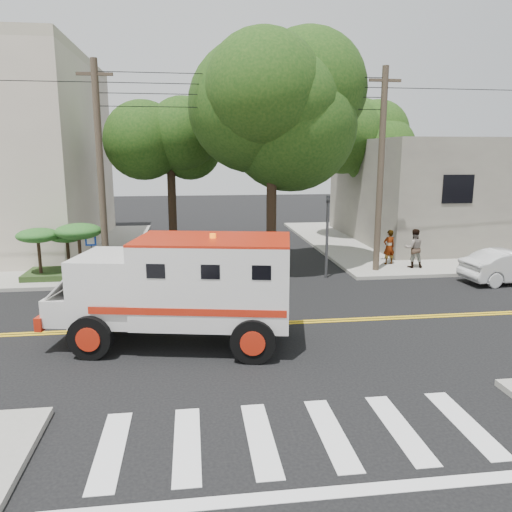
{
  "coord_description": "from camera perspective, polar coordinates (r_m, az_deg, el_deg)",
  "views": [
    {
      "loc": [
        -2.01,
        -15.09,
        5.38
      ],
      "look_at": [
        0.36,
        3.03,
        1.6
      ],
      "focal_mm": 35.0,
      "sensor_mm": 36.0,
      "label": 1
    }
  ],
  "objects": [
    {
      "name": "palm_planter",
      "position": [
        22.69,
        -21.19,
        1.42
      ],
      "size": [
        3.52,
        2.63,
        2.36
      ],
      "color": "#1E3314",
      "rests_on": "sidewalk_nw"
    },
    {
      "name": "utility_pole_right",
      "position": [
        22.87,
        14.04,
        9.14
      ],
      "size": [
        0.28,
        0.28,
        9.0
      ],
      "primitive_type": "cylinder",
      "color": "#382D23",
      "rests_on": "ground"
    },
    {
      "name": "pedestrian_a",
      "position": [
        24.64,
        14.96,
        1.0
      ],
      "size": [
        0.67,
        0.5,
        1.66
      ],
      "primitive_type": "imported",
      "rotation": [
        0.0,
        0.0,
        3.33
      ],
      "color": "gray",
      "rests_on": "sidewalk_ne"
    },
    {
      "name": "ground",
      "position": [
        16.15,
        0.13,
        -7.78
      ],
      "size": [
        100.0,
        100.0,
        0.0
      ],
      "primitive_type": "plane",
      "color": "black",
      "rests_on": "ground"
    },
    {
      "name": "building_right",
      "position": [
        33.77,
        22.98,
        6.99
      ],
      "size": [
        14.0,
        12.0,
        6.0
      ],
      "primitive_type": "cube",
      "color": "#6A635B",
      "rests_on": "sidewalk_ne"
    },
    {
      "name": "sidewalk_ne",
      "position": [
        32.96,
        20.74,
        1.67
      ],
      "size": [
        17.0,
        17.0,
        0.15
      ],
      "primitive_type": "cube",
      "color": "gray",
      "rests_on": "ground"
    },
    {
      "name": "traffic_signal",
      "position": [
        21.72,
        8.15,
        3.22
      ],
      "size": [
        0.15,
        0.18,
        3.6
      ],
      "color": "#3F3F42",
      "rests_on": "ground"
    },
    {
      "name": "tree_right",
      "position": [
        32.72,
        12.22,
        12.69
      ],
      "size": [
        4.8,
        4.5,
        8.2
      ],
      "color": "black",
      "rests_on": "ground"
    },
    {
      "name": "parked_sedan",
      "position": [
        23.61,
        27.23,
        -1.06
      ],
      "size": [
        4.34,
        1.81,
        1.4
      ],
      "primitive_type": "imported",
      "rotation": [
        0.0,
        0.0,
        1.65
      ],
      "color": "#BCBCBC",
      "rests_on": "ground"
    },
    {
      "name": "pedestrian_b",
      "position": [
        24.23,
        17.6,
        0.85
      ],
      "size": [
        0.98,
        0.82,
        1.8
      ],
      "primitive_type": "imported",
      "rotation": [
        0.0,
        0.0,
        2.97
      ],
      "color": "gray",
      "rests_on": "sidewalk_ne"
    },
    {
      "name": "armored_truck",
      "position": [
        14.2,
        -8.38,
        -3.22
      ],
      "size": [
        7.13,
        3.77,
        3.09
      ],
      "rotation": [
        0.0,
        0.0,
        -0.19
      ],
      "color": "silver",
      "rests_on": "ground"
    },
    {
      "name": "tree_left",
      "position": [
        26.88,
        -9.09,
        12.3
      ],
      "size": [
        4.48,
        4.2,
        7.7
      ],
      "color": "black",
      "rests_on": "ground"
    },
    {
      "name": "utility_pole_left",
      "position": [
        21.41,
        -17.32,
        8.81
      ],
      "size": [
        0.28,
        0.28,
        9.0
      ],
      "primitive_type": "cylinder",
      "color": "#382D23",
      "rests_on": "ground"
    },
    {
      "name": "accessibility_sign",
      "position": [
        22.04,
        -18.29,
        0.6
      ],
      "size": [
        0.45,
        0.1,
        2.02
      ],
      "color": "#3F3F42",
      "rests_on": "ground"
    },
    {
      "name": "tree_main",
      "position": [
        21.74,
        3.16,
        16.48
      ],
      "size": [
        6.08,
        5.7,
        9.85
      ],
      "color": "black",
      "rests_on": "ground"
    }
  ]
}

